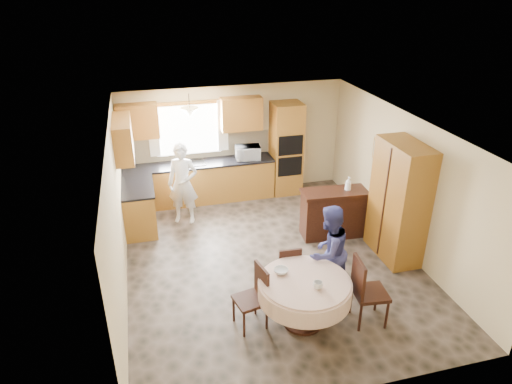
{
  "coord_description": "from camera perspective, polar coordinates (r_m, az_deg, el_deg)",
  "views": [
    {
      "loc": [
        -1.98,
        -6.58,
        4.68
      ],
      "look_at": [
        -0.18,
        0.3,
        1.25
      ],
      "focal_mm": 32.0,
      "sensor_mm": 36.0,
      "label": 1
    }
  ],
  "objects": [
    {
      "name": "oven_upper",
      "position": [
        10.09,
        4.37,
        5.82
      ],
      "size": [
        0.56,
        0.01,
        0.45
      ],
      "primitive_type": "cube",
      "color": "black",
      "rests_on": "oven_tower"
    },
    {
      "name": "counter_left",
      "position": [
        9.2,
        -14.68,
        0.61
      ],
      "size": [
        0.64,
        1.2,
        0.04
      ],
      "primitive_type": "cube",
      "color": "black",
      "rests_on": "base_cab_left"
    },
    {
      "name": "window",
      "position": [
        10.1,
        -8.44,
        7.72
      ],
      "size": [
        1.4,
        0.03,
        1.1
      ],
      "primitive_type": "cube",
      "color": "white",
      "rests_on": "wall_back"
    },
    {
      "name": "curtain_left",
      "position": [
        9.99,
        -12.72,
        7.47
      ],
      "size": [
        0.22,
        0.02,
        1.15
      ],
      "primitive_type": "cube",
      "color": "white",
      "rests_on": "wall_back"
    },
    {
      "name": "base_cab_back",
      "position": [
        10.27,
        -7.01,
        1.17
      ],
      "size": [
        3.3,
        0.6,
        0.88
      ],
      "primitive_type": "cube",
      "color": "#AC762D",
      "rests_on": "floor"
    },
    {
      "name": "wall_back",
      "position": [
        10.37,
        -2.81,
        6.42
      ],
      "size": [
        5.0,
        0.02,
        2.5
      ],
      "primitive_type": "cube",
      "color": "#CAB581",
      "rests_on": "floor"
    },
    {
      "name": "space_heater",
      "position": [
        9.31,
        14.07,
        -3.26
      ],
      "size": [
        0.44,
        0.33,
        0.57
      ],
      "primitive_type": "cube",
      "rotation": [
        0.0,
        0.0,
        -0.12
      ],
      "color": "black",
      "rests_on": "floor"
    },
    {
      "name": "oven_lower",
      "position": [
        10.27,
        4.28,
        3.2
      ],
      "size": [
        0.56,
        0.01,
        0.45
      ],
      "primitive_type": "cube",
      "color": "black",
      "rests_on": "oven_tower"
    },
    {
      "name": "sideboard",
      "position": [
        8.97,
        9.6,
        -2.8
      ],
      "size": [
        1.29,
        0.61,
        0.89
      ],
      "primitive_type": "cube",
      "rotation": [
        0.0,
        0.0,
        -0.08
      ],
      "color": "#33180D",
      "rests_on": "floor"
    },
    {
      "name": "curtain_right",
      "position": [
        10.13,
        -4.17,
        8.3
      ],
      "size": [
        0.22,
        0.02,
        1.15
      ],
      "primitive_type": "cube",
      "color": "white",
      "rests_on": "wall_back"
    },
    {
      "name": "bowl_sideboard",
      "position": [
        8.6,
        7.32,
        -0.39
      ],
      "size": [
        0.25,
        0.25,
        0.05
      ],
      "primitive_type": "imported",
      "rotation": [
        0.0,
        0.0,
        -0.41
      ],
      "color": "#B2B2B2",
      "rests_on": "sideboard"
    },
    {
      "name": "microwave",
      "position": [
        10.16,
        -1.04,
        4.95
      ],
      "size": [
        0.58,
        0.42,
        0.3
      ],
      "primitive_type": "imported",
      "rotation": [
        0.0,
        0.0,
        -0.11
      ],
      "color": "silver",
      "rests_on": "counter_back"
    },
    {
      "name": "counter_back",
      "position": [
        10.09,
        -7.14,
        3.55
      ],
      "size": [
        3.3,
        0.64,
        0.04
      ],
      "primitive_type": "cube",
      "color": "black",
      "rests_on": "base_cab_back"
    },
    {
      "name": "person_sink",
      "position": [
        9.29,
        -9.12,
        1.03
      ],
      "size": [
        0.72,
        0.59,
        1.69
      ],
      "primitive_type": "imported",
      "rotation": [
        0.0,
        0.0,
        -0.34
      ],
      "color": "silver",
      "rests_on": "floor"
    },
    {
      "name": "wall_right",
      "position": [
        8.67,
        17.95,
        1.14
      ],
      "size": [
        0.02,
        6.0,
        2.5
      ],
      "primitive_type": "cube",
      "color": "#CAB581",
      "rests_on": "floor"
    },
    {
      "name": "chair_left",
      "position": [
        6.68,
        -0.15,
        -12.62
      ],
      "size": [
        0.5,
        0.5,
        0.97
      ],
      "rotation": [
        0.0,
        0.0,
        -1.36
      ],
      "color": "#33180D",
      "rests_on": "floor"
    },
    {
      "name": "base_cab_left",
      "position": [
        9.4,
        -14.37,
        -1.93
      ],
      "size": [
        0.6,
        1.2,
        0.88
      ],
      "primitive_type": "cube",
      "color": "#AC762D",
      "rests_on": "floor"
    },
    {
      "name": "wall_front",
      "position": [
        5.34,
        11.3,
        -14.8
      ],
      "size": [
        5.0,
        0.02,
        2.5
      ],
      "primitive_type": "cube",
      "color": "#CAB581",
      "rests_on": "floor"
    },
    {
      "name": "wall_cab_left",
      "position": [
        9.82,
        -14.6,
        8.55
      ],
      "size": [
        0.85,
        0.33,
        0.72
      ],
      "primitive_type": "cube",
      "color": "#BC732F",
      "rests_on": "wall_back"
    },
    {
      "name": "wall_cab_right",
      "position": [
        10.05,
        -1.85,
        9.75
      ],
      "size": [
        0.9,
        0.33,
        0.72
      ],
      "primitive_type": "cube",
      "color": "#BC732F",
      "rests_on": "wall_back"
    },
    {
      "name": "dining_table",
      "position": [
        6.69,
        6.08,
        -12.08
      ],
      "size": [
        1.34,
        1.34,
        0.76
      ],
      "color": "#33180D",
      "rests_on": "floor"
    },
    {
      "name": "bowl_table",
      "position": [
        6.69,
        3.14,
        -9.83
      ],
      "size": [
        0.25,
        0.25,
        0.07
      ],
      "primitive_type": "imported",
      "rotation": [
        0.0,
        0.0,
        -0.21
      ],
      "color": "#B2B2B2",
      "rests_on": "dining_table"
    },
    {
      "name": "bottle_sideboard",
      "position": [
        8.8,
        11.45,
        0.9
      ],
      "size": [
        0.14,
        0.14,
        0.32
      ],
      "primitive_type": "imported",
      "rotation": [
        0.0,
        0.0,
        0.14
      ],
      "color": "silver",
      "rests_on": "sideboard"
    },
    {
      "name": "wall_left",
      "position": [
        7.44,
        -16.94,
        -2.91
      ],
      "size": [
        0.02,
        6.0,
        2.5
      ],
      "primitive_type": "cube",
      "color": "#CAB581",
      "rests_on": "floor"
    },
    {
      "name": "oven_tower",
      "position": [
        10.44,
        3.78,
        5.41
      ],
      "size": [
        0.66,
        0.62,
        2.12
      ],
      "primitive_type": "cube",
      "color": "#AC762D",
      "rests_on": "floor"
    },
    {
      "name": "floor",
      "position": [
        8.32,
        1.76,
        -8.49
      ],
      "size": [
        5.0,
        6.0,
        0.01
      ],
      "primitive_type": "cube",
      "color": "brown",
      "rests_on": "ground"
    },
    {
      "name": "cupboard",
      "position": [
        8.33,
        17.42,
        -1.17
      ],
      "size": [
        0.56,
        1.13,
        2.15
      ],
      "primitive_type": "cube",
      "color": "#AC762D",
      "rests_on": "floor"
    },
    {
      "name": "chair_right",
      "position": [
        6.86,
        13.49,
        -11.61
      ],
      "size": [
        0.51,
        0.51,
        1.08
      ],
      "rotation": [
        0.0,
        0.0,
        1.46
      ],
      "color": "#33180D",
      "rests_on": "floor"
    },
    {
      "name": "ceiling",
      "position": [
        7.21,
        2.03,
        8.15
      ],
      "size": [
        5.0,
        6.0,
        0.01
      ],
      "primitive_type": "cube",
      "color": "white",
      "rests_on": "wall_back"
    },
    {
      "name": "framed_picture",
      "position": [
        9.22,
        15.29,
        4.89
      ],
      "size": [
        0.06,
        0.52,
        0.43
      ],
      "color": "gold",
      "rests_on": "wall_right"
    },
    {
      "name": "pendant",
      "position": [
        9.49,
        -8.28,
        9.85
      ],
      "size": [
        0.36,
        0.36,
        0.18
      ],
      "primitive_type": "cone",
      "rotation": [
        3.14,
        0.0,
        0.0
      ],
      "color": "beige",
      "rests_on": "ceiling"
    },
    {
      "name": "chair_back",
      "position": [
        7.3,
        4.02,
        -9.38
      ],
      "size": [
        0.4,
        0.4,
        0.87
      ],
      "rotation": [
        0.0,
        0.0,
        3.1
      ],
      "color": "#33180D",
      "rests_on": "floor"
    },
    {
      "name": "wall_cab_side",
      "position": [
        8.84,
        -16.28,
        6.45
      ],
      "size": [
        0.33,
        1.2,
        0.72
      ],
      "primitive_type": "cube",
      "color": "#BC732F",
      "rests_on": "wall_left"
    },
    {
      "name": "person_dining",
      "position": [
        7.21,
        9.0,
        -7.39
      ],
      "size": [
        0.94,
        0.87,
        1.56
      ],
      "primitive_type": "imported",
      "rotation": [
        0.0,
        0.0,
        3.62
      ],
      "color": "navy",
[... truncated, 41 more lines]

